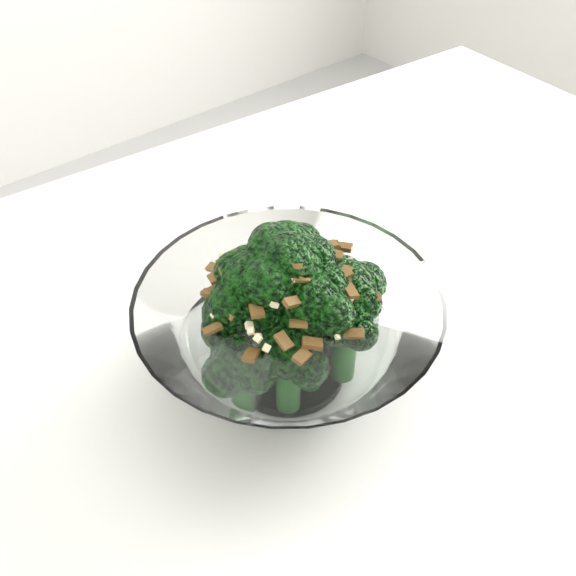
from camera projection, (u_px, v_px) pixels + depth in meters
table at (322, 389)px, 0.63m from camera, size 1.26×0.89×0.75m
broccoli_dish at (290, 326)px, 0.52m from camera, size 0.24×0.24×0.15m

